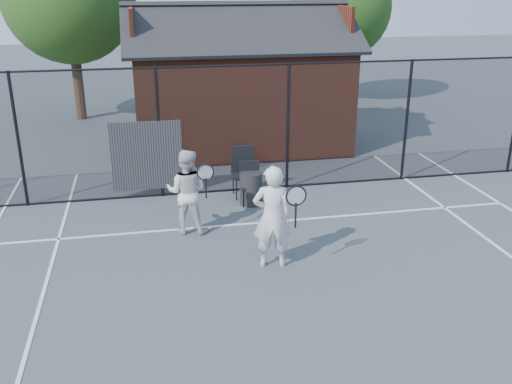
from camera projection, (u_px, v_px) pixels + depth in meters
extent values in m
plane|color=#484D53|center=(303.00, 296.00, 9.15)|extent=(80.00, 80.00, 0.00)
cube|color=white|center=(264.00, 222.00, 11.90)|extent=(11.00, 0.06, 0.01)
cube|color=white|center=(265.00, 225.00, 11.76)|extent=(0.06, 0.30, 0.01)
cylinder|color=black|center=(18.00, 141.00, 12.28)|extent=(0.07, 0.07, 3.00)
cylinder|color=black|center=(159.00, 134.00, 12.84)|extent=(0.07, 0.07, 3.00)
cylinder|color=black|center=(288.00, 127.00, 13.39)|extent=(0.07, 0.07, 3.00)
cylinder|color=black|center=(407.00, 121.00, 13.95)|extent=(0.07, 0.07, 3.00)
cylinder|color=black|center=(246.00, 65.00, 12.69)|extent=(22.00, 0.04, 0.04)
cylinder|color=black|center=(246.00, 189.00, 13.72)|extent=(22.00, 0.04, 0.04)
cube|color=black|center=(246.00, 129.00, 13.21)|extent=(22.00, 3.00, 0.01)
cube|color=black|center=(147.00, 156.00, 12.94)|extent=(1.60, 0.04, 1.60)
cube|color=#5F2716|center=(238.00, 96.00, 16.97)|extent=(6.00, 4.00, 3.00)
cube|color=black|center=(244.00, 28.00, 15.34)|extent=(6.50, 2.36, 1.32)
cube|color=black|center=(232.00, 23.00, 17.17)|extent=(6.50, 2.36, 1.32)
cube|color=#5F2716|center=(132.00, 27.00, 15.71)|extent=(0.10, 2.80, 1.06)
cube|color=#5F2716|center=(336.00, 24.00, 16.80)|extent=(0.10, 2.80, 1.06)
cylinder|color=#312013|center=(78.00, 84.00, 20.26)|extent=(0.36, 0.36, 2.52)
cylinder|color=#312013|center=(337.00, 75.00, 23.08)|extent=(0.36, 0.36, 2.23)
sphere|color=#1F4112|center=(340.00, 7.00, 22.16)|extent=(3.97, 3.97, 3.97)
imported|color=silver|center=(272.00, 217.00, 9.81)|extent=(0.75, 0.57, 1.86)
torus|color=black|center=(296.00, 196.00, 9.35)|extent=(0.36, 0.03, 0.36)
cylinder|color=black|center=(296.00, 215.00, 9.47)|extent=(0.03, 0.03, 0.45)
imported|color=silver|center=(187.00, 192.00, 11.19)|extent=(0.99, 0.87, 1.71)
torus|color=black|center=(205.00, 172.00, 10.77)|extent=(0.34, 0.03, 0.34)
cylinder|color=black|center=(206.00, 188.00, 10.88)|extent=(0.03, 0.03, 0.41)
cube|color=black|center=(244.00, 173.00, 13.15)|extent=(0.55, 0.57, 1.14)
cube|color=black|center=(251.00, 184.00, 12.73)|extent=(0.48, 0.50, 0.94)
cylinder|color=#262626|center=(251.00, 188.00, 12.77)|extent=(0.61, 0.61, 0.74)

